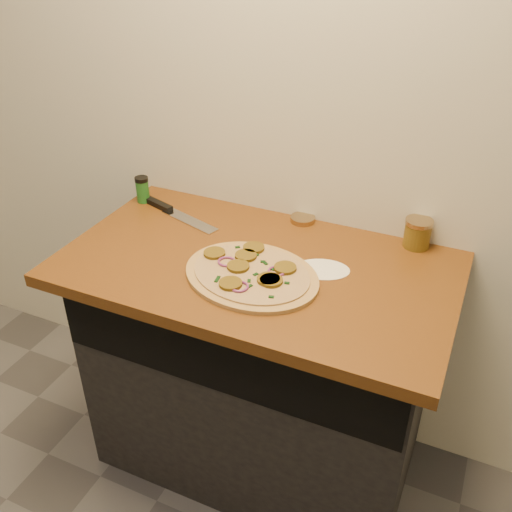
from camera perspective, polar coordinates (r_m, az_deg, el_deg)
The scene contains 8 objects.
cabinet at distance 2.05m, azimuth 0.47°, elevation -11.28°, with size 1.10×0.60×0.86m, color black.
countertop at distance 1.75m, azimuth 0.14°, elevation -1.13°, with size 1.20×0.70×0.04m, color brown.
pizza at distance 1.67m, azimuth -0.48°, elevation -1.78°, with size 0.49×0.49×0.03m.
chefs_knife at distance 2.03m, azimuth -8.33°, elevation 4.39°, with size 0.35×0.14×0.02m.
mason_jar_lid at distance 1.97m, azimuth 4.69°, elevation 3.70°, with size 0.09×0.09×0.02m, color #A0855D.
salsa_jar at distance 1.87m, azimuth 15.85°, elevation 2.23°, with size 0.09×0.09×0.09m.
spice_shaker at distance 2.12m, azimuth -11.29°, elevation 6.55°, with size 0.05×0.05×0.10m.
flour_spill at distance 1.72m, azimuth 6.64°, elevation -1.33°, with size 0.17×0.17×0.00m, color white.
Camera 1 is at (0.60, 0.08, 1.84)m, focal length 40.00 mm.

